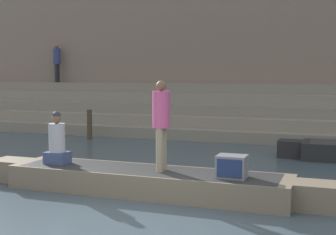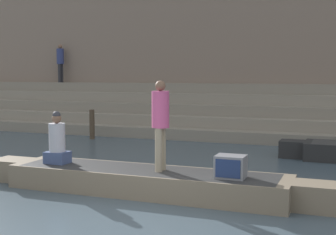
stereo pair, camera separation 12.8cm
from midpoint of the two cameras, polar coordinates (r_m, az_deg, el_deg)
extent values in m
plane|color=#3D4C56|center=(6.99, -8.54, -13.75)|extent=(120.00, 120.00, 0.00)
cube|color=gray|center=(17.03, 9.38, -1.82)|extent=(36.00, 3.13, 0.38)
cube|color=gray|center=(17.29, 9.60, -0.43)|extent=(36.00, 2.50, 0.38)
cube|color=gray|center=(17.57, 9.82, 0.91)|extent=(36.00, 1.88, 0.38)
cube|color=gray|center=(17.85, 10.02, 2.20)|extent=(36.00, 1.25, 0.38)
cube|color=gray|center=(18.14, 10.22, 3.46)|extent=(36.00, 0.63, 0.38)
cube|color=#7F6B5B|center=(19.10, 10.82, 10.05)|extent=(34.20, 1.20, 7.79)
cube|color=#4C4037|center=(18.53, 10.31, -0.93)|extent=(34.20, 0.12, 0.60)
cube|color=#756651|center=(9.06, -3.09, -7.78)|extent=(5.51, 1.19, 0.45)
cube|color=#2D2D2D|center=(9.01, -3.09, -6.53)|extent=(5.07, 1.09, 0.05)
cube|color=#756651|center=(8.35, 17.36, -9.14)|extent=(0.77, 0.66, 0.45)
cube|color=#756651|center=(10.68, -18.82, -6.05)|extent=(0.77, 0.66, 0.45)
cylinder|color=olive|center=(9.99, -5.86, -5.82)|extent=(2.65, 0.04, 0.04)
cylinder|color=gray|center=(8.90, -1.02, -3.81)|extent=(0.14, 0.14, 0.82)
cylinder|color=gray|center=(8.73, -1.45, -3.99)|extent=(0.14, 0.14, 0.82)
cylinder|color=#C64C7F|center=(8.73, -1.24, 1.00)|extent=(0.33, 0.33, 0.69)
sphere|color=brown|center=(8.71, -1.25, 3.89)|extent=(0.20, 0.20, 0.20)
cube|color=#3D4C75|center=(9.87, -13.69, -4.77)|extent=(0.46, 0.36, 0.24)
cylinder|color=#B2B2BC|center=(9.81, -13.75, -2.41)|extent=(0.33, 0.33, 0.58)
sphere|color=brown|center=(9.77, -13.80, -0.14)|extent=(0.20, 0.20, 0.20)
sphere|color=#333338|center=(9.76, -13.80, 0.26)|extent=(0.17, 0.17, 0.17)
cube|color=slate|center=(8.35, 7.36, -5.93)|extent=(0.52, 0.40, 0.40)
cube|color=navy|center=(8.15, 7.03, -6.20)|extent=(0.44, 0.02, 0.32)
cube|color=black|center=(13.32, 14.44, -3.70)|extent=(0.66, 0.62, 0.47)
cylinder|color=#473828|center=(16.66, -9.76, -0.84)|extent=(0.18, 0.18, 1.04)
cylinder|color=#28282D|center=(21.58, -13.40, 5.27)|extent=(0.13, 0.13, 0.82)
cylinder|color=#28282D|center=(21.44, -13.66, 5.27)|extent=(0.13, 0.13, 0.82)
cylinder|color=navy|center=(21.52, -13.58, 7.26)|extent=(0.32, 0.32, 0.68)
sphere|color=brown|center=(21.54, -13.60, 8.43)|extent=(0.19, 0.19, 0.19)
camera|label=1|loc=(0.06, -90.37, -0.03)|focal=50.00mm
camera|label=2|loc=(0.06, 89.63, 0.03)|focal=50.00mm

